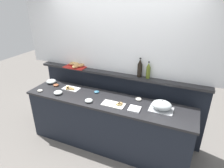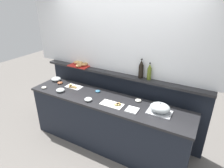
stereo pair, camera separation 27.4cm
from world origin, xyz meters
The scene contains 18 objects.
ground_plane centered at (0.00, 0.60, 0.00)m, with size 12.00×12.00×0.00m, color slate.
buffet_counter centered at (0.00, 0.00, 0.46)m, with size 2.75×0.61×0.91m.
back_ledge_unit centered at (0.00, 0.48, 0.64)m, with size 3.02×0.22×1.22m.
upper_wall_panel centered at (0.00, 0.51, 1.91)m, with size 3.62×0.08×1.38m, color silver.
sandwich_platter_rear centered at (0.18, -0.09, 0.92)m, with size 0.35×0.18×0.04m.
sandwich_platter_front centered at (-0.75, 0.10, 0.93)m, with size 0.30×0.17×0.04m.
serving_cloche centered at (0.85, 0.04, 0.99)m, with size 0.34×0.24×0.17m.
glass_bowl_large centered at (-0.83, -0.14, 0.94)m, with size 0.14×0.14×0.06m.
glass_bowl_medium centered at (-0.23, -0.17, 0.94)m, with size 0.12×0.12×0.05m.
glass_bowl_small centered at (-1.23, 0.17, 0.95)m, with size 0.18×0.18×0.07m.
condiment_bowl_cream centered at (-0.26, 0.16, 0.93)m, with size 0.09×0.09×0.03m, color teal.
condiment_bowl_teal centered at (0.47, 0.19, 0.93)m, with size 0.09×0.09×0.03m, color silver.
condiment_bowl_red centered at (-1.07, 0.10, 0.93)m, with size 0.10×0.10×0.03m, color brown.
condiment_bowl_dark centered at (-1.18, -0.19, 0.93)m, with size 0.09×0.09×0.03m, color silver.
napkin_stack centered at (0.49, -0.10, 0.92)m, with size 0.17×0.17×0.02m, color white.
olive_oil_bottle centered at (0.54, 0.42, 1.34)m, with size 0.06×0.06×0.28m.
wine_bottle_dark centered at (0.40, 0.43, 1.36)m, with size 0.08×0.08×0.32m.
bread_basket centered at (-0.81, 0.41, 1.25)m, with size 0.40×0.30×0.08m.
Camera 2 is at (1.39, -2.30, 2.42)m, focal length 30.95 mm.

